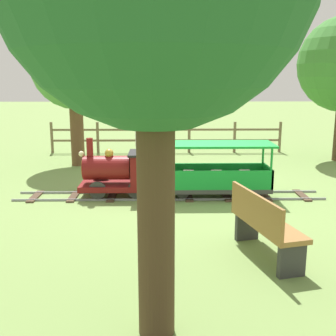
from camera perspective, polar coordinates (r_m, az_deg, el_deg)
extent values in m
plane|color=#75934C|center=(7.87, 3.45, -3.90)|extent=(60.00, 60.00, 0.00)
cube|color=gray|center=(7.61, 0.22, -4.30)|extent=(0.03, 5.70, 0.04)
cube|color=gray|center=(8.08, 0.15, -3.30)|extent=(0.03, 5.70, 0.04)
cube|color=#4C3828|center=(8.28, 17.74, -3.56)|extent=(0.73, 0.14, 0.03)
cube|color=#4C3828|center=(8.08, 12.94, -3.66)|extent=(0.73, 0.14, 0.03)
cube|color=#4C3828|center=(7.94, 7.93, -3.75)|extent=(0.73, 0.14, 0.03)
cube|color=#4C3828|center=(7.86, 2.78, -3.80)|extent=(0.73, 0.14, 0.03)
cube|color=#4C3828|center=(7.85, -2.42, -3.82)|extent=(0.73, 0.14, 0.03)
cube|color=#4C3828|center=(7.90, -7.61, -3.82)|extent=(0.73, 0.14, 0.03)
cube|color=#4C3828|center=(8.02, -12.68, -3.78)|extent=(0.73, 0.14, 0.03)
cube|color=#4C3828|center=(8.19, -17.58, -3.72)|extent=(0.73, 0.14, 0.03)
cube|color=maroon|center=(7.84, -6.78, -2.45)|extent=(0.61, 1.40, 0.10)
cylinder|color=maroon|center=(7.78, -8.31, 0.04)|extent=(0.44, 0.85, 0.44)
cylinder|color=#B7932D|center=(7.85, -11.39, 0.03)|extent=(0.37, 0.02, 0.37)
cylinder|color=maroon|center=(7.75, -10.59, 2.81)|extent=(0.12, 0.12, 0.33)
sphere|color=#B7932D|center=(7.72, -8.01, 2.00)|extent=(0.16, 0.16, 0.16)
cube|color=maroon|center=(7.73, -3.34, -0.12)|extent=(0.61, 0.45, 0.55)
cube|color=black|center=(7.67, -3.37, 2.03)|extent=(0.69, 0.53, 0.04)
sphere|color=#F2EAB2|center=(7.80, -11.69, 1.90)|extent=(0.10, 0.10, 0.10)
cylinder|color=#2D2D2D|center=(7.65, -9.58, -2.99)|extent=(0.05, 0.32, 0.32)
cylinder|color=#2D2D2D|center=(8.12, -9.07, -2.07)|extent=(0.05, 0.32, 0.32)
cylinder|color=#2D2D2D|center=(7.57, -4.33, -3.00)|extent=(0.05, 0.32, 0.32)
cylinder|color=#2D2D2D|center=(8.05, -4.13, -2.07)|extent=(0.05, 0.32, 0.32)
cube|color=#3F3F3F|center=(7.87, 6.75, -2.61)|extent=(0.69, 1.90, 0.08)
cube|color=green|center=(7.51, 7.12, -1.66)|extent=(0.04, 1.90, 0.35)
cube|color=green|center=(8.13, 6.49, -0.55)|extent=(0.04, 1.90, 0.35)
cube|color=green|center=(7.75, -0.04, -1.12)|extent=(0.69, 0.04, 0.35)
cube|color=green|center=(8.00, 13.41, -1.04)|extent=(0.69, 0.04, 0.35)
cylinder|color=green|center=(7.40, 0.23, -0.18)|extent=(0.04, 0.04, 0.75)
cylinder|color=green|center=(8.02, 0.14, 0.80)|extent=(0.04, 0.04, 0.75)
cylinder|color=green|center=(7.65, 13.84, -0.13)|extent=(0.04, 0.04, 0.75)
cylinder|color=green|center=(8.25, 12.75, 0.82)|extent=(0.04, 0.04, 0.75)
cube|color=green|center=(7.70, 6.91, 3.22)|extent=(0.79, 2.00, 0.04)
cube|color=brown|center=(7.92, 10.61, -1.45)|extent=(0.53, 0.20, 0.24)
cube|color=brown|center=(7.83, 6.78, -1.48)|extent=(0.53, 0.20, 0.24)
cube|color=brown|center=(7.78, 2.89, -1.50)|extent=(0.53, 0.20, 0.24)
cylinder|color=#262626|center=(7.58, 2.00, -3.27)|extent=(0.04, 0.24, 0.24)
cylinder|color=#262626|center=(8.05, 1.82, -2.33)|extent=(0.04, 0.24, 0.24)
cylinder|color=#262626|center=(7.76, 11.87, -3.16)|extent=(0.04, 0.24, 0.24)
cylinder|color=#262626|center=(8.23, 11.13, -2.25)|extent=(0.04, 0.24, 0.24)
cylinder|color=#282D47|center=(8.57, -3.43, 0.20)|extent=(0.12, 0.12, 0.80)
cylinder|color=#282D47|center=(8.74, -3.37, 0.45)|extent=(0.12, 0.12, 0.80)
cylinder|color=white|center=(8.54, -3.46, 4.76)|extent=(0.30, 0.30, 0.55)
sphere|color=beige|center=(8.50, -3.49, 7.33)|extent=(0.22, 0.22, 0.22)
cylinder|color=black|center=(8.49, -3.50, 8.20)|extent=(0.20, 0.20, 0.06)
cube|color=olive|center=(5.35, 13.41, -7.44)|extent=(1.36, 0.71, 0.06)
cube|color=olive|center=(5.21, 11.77, -5.60)|extent=(1.27, 0.36, 0.40)
cube|color=#333333|center=(5.90, 10.67, -7.60)|extent=(0.16, 0.33, 0.42)
cube|color=#333333|center=(4.98, 16.46, -11.79)|extent=(0.16, 0.33, 0.42)
cylinder|color=#4C3823|center=(3.50, -1.64, -6.55)|extent=(0.31, 0.31, 2.13)
cylinder|color=brown|center=(10.74, -12.26, 4.90)|extent=(0.33, 0.33, 1.72)
sphere|color=#4C8E42|center=(10.66, -12.65, 13.40)|extent=(2.08, 2.08, 2.08)
cylinder|color=#756047|center=(12.81, 14.97, 4.09)|extent=(0.08, 0.08, 0.90)
cylinder|color=#756047|center=(12.51, 9.04, 4.17)|extent=(0.08, 0.08, 0.90)
cylinder|color=#756047|center=(12.35, 2.89, 4.20)|extent=(0.08, 0.08, 0.90)
cylinder|color=#756047|center=(12.34, -3.35, 4.18)|extent=(0.08, 0.08, 0.90)
cylinder|color=#756047|center=(12.47, -9.53, 4.12)|extent=(0.08, 0.08, 0.90)
cylinder|color=#756047|center=(12.74, -15.51, 4.01)|extent=(0.08, 0.08, 0.90)
cube|color=#756047|center=(12.30, -0.23, 5.23)|extent=(0.04, 6.70, 0.06)
cube|color=#756047|center=(12.34, -0.23, 3.78)|extent=(0.04, 6.70, 0.06)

